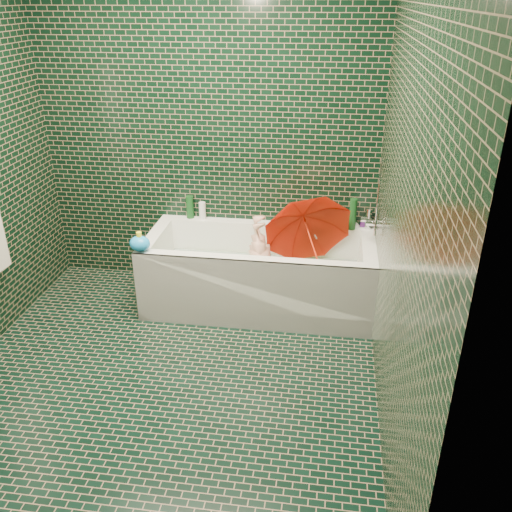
# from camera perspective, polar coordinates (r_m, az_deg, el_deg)

# --- Properties ---
(floor) EXTENTS (2.80, 2.80, 0.00)m
(floor) POSITION_cam_1_polar(r_m,az_deg,el_deg) (3.52, -9.49, -12.90)
(floor) COLOR black
(floor) RESTS_ON ground
(wall_back) EXTENTS (2.80, 0.00, 2.80)m
(wall_back) POSITION_cam_1_polar(r_m,az_deg,el_deg) (4.21, -5.13, 12.98)
(wall_back) COLOR black
(wall_back) RESTS_ON floor
(wall_right) EXTENTS (0.00, 2.80, 2.80)m
(wall_right) POSITION_cam_1_polar(r_m,az_deg,el_deg) (2.78, 15.08, 5.25)
(wall_right) COLOR black
(wall_right) RESTS_ON floor
(bathtub) EXTENTS (1.70, 0.75, 0.55)m
(bathtub) POSITION_cam_1_polar(r_m,az_deg,el_deg) (4.14, 0.31, -2.59)
(bathtub) COLOR white
(bathtub) RESTS_ON floor
(bath_mat) EXTENTS (1.35, 0.47, 0.01)m
(bath_mat) POSITION_cam_1_polar(r_m,az_deg,el_deg) (4.18, 0.34, -3.14)
(bath_mat) COLOR #52CB28
(bath_mat) RESTS_ON bathtub
(water) EXTENTS (1.48, 0.53, 0.00)m
(water) POSITION_cam_1_polar(r_m,az_deg,el_deg) (4.11, 0.35, -1.39)
(water) COLOR silver
(water) RESTS_ON bathtub
(faucet) EXTENTS (0.18, 0.19, 0.55)m
(faucet) POSITION_cam_1_polar(r_m,az_deg,el_deg) (3.89, 12.35, 3.98)
(faucet) COLOR silver
(faucet) RESTS_ON wall_right
(child) EXTENTS (0.84, 0.36, 0.30)m
(child) POSITION_cam_1_polar(r_m,az_deg,el_deg) (4.08, 0.92, -1.44)
(child) COLOR tan
(child) RESTS_ON bathtub
(umbrella) EXTENTS (0.81, 0.95, 0.84)m
(umbrella) POSITION_cam_1_polar(r_m,az_deg,el_deg) (3.96, 5.81, 1.67)
(umbrella) COLOR red
(umbrella) RESTS_ON bathtub
(soap_bottle_a) EXTENTS (0.12, 0.12, 0.25)m
(soap_bottle_a) POSITION_cam_1_polar(r_m,az_deg,el_deg) (4.24, 10.28, 2.82)
(soap_bottle_a) COLOR white
(soap_bottle_a) RESTS_ON bathtub
(soap_bottle_b) EXTENTS (0.09, 0.10, 0.17)m
(soap_bottle_b) POSITION_cam_1_polar(r_m,az_deg,el_deg) (4.28, 11.38, 2.95)
(soap_bottle_b) COLOR #4E1C6A
(soap_bottle_b) RESTS_ON bathtub
(soap_bottle_c) EXTENTS (0.18, 0.18, 0.17)m
(soap_bottle_c) POSITION_cam_1_polar(r_m,az_deg,el_deg) (4.25, 10.20, 2.83)
(soap_bottle_c) COLOR #124019
(soap_bottle_c) RESTS_ON bathtub
(bottle_right_tall) EXTENTS (0.06, 0.06, 0.25)m
(bottle_right_tall) POSITION_cam_1_polar(r_m,az_deg,el_deg) (4.19, 10.15, 4.36)
(bottle_right_tall) COLOR #124019
(bottle_right_tall) RESTS_ON bathtub
(bottle_right_pump) EXTENTS (0.06, 0.06, 0.16)m
(bottle_right_pump) POSITION_cam_1_polar(r_m,az_deg,el_deg) (4.24, 11.76, 3.86)
(bottle_right_pump) COLOR silver
(bottle_right_pump) RESTS_ON bathtub
(bottle_left_tall) EXTENTS (0.07, 0.07, 0.18)m
(bottle_left_tall) POSITION_cam_1_polar(r_m,az_deg,el_deg) (4.39, -6.97, 5.13)
(bottle_left_tall) COLOR #124019
(bottle_left_tall) RESTS_ON bathtub
(bottle_left_short) EXTENTS (0.06, 0.06, 0.14)m
(bottle_left_short) POSITION_cam_1_polar(r_m,az_deg,el_deg) (4.36, -5.67, 4.77)
(bottle_left_short) COLOR white
(bottle_left_short) RESTS_ON bathtub
(rubber_duck) EXTENTS (0.11, 0.08, 0.09)m
(rubber_duck) POSITION_cam_1_polar(r_m,az_deg,el_deg) (4.24, 8.46, 3.52)
(rubber_duck) COLOR yellow
(rubber_duck) RESTS_ON bathtub
(bath_toy) EXTENTS (0.16, 0.14, 0.14)m
(bath_toy) POSITION_cam_1_polar(r_m,az_deg,el_deg) (3.87, -12.13, 1.32)
(bath_toy) COLOR #1988E3
(bath_toy) RESTS_ON bathtub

